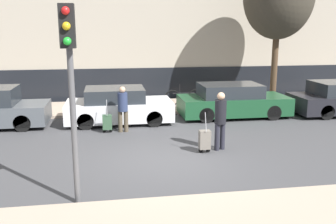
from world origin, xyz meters
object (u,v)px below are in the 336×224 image
pedestrian_right (220,117)px  parked_bicycle (184,97)px  trolley_left (107,122)px  pedestrian_left (123,107)px  traffic_light (70,67)px  parked_car_2 (232,101)px  trolley_right (205,140)px  parked_car_1 (118,106)px

pedestrian_right → parked_bicycle: 6.11m
trolley_left → pedestrian_left: bearing=2.0°
pedestrian_left → traffic_light: 5.92m
trolley_left → parked_car_2: bearing=18.1°
parked_car_2 → traffic_light: traffic_light is taller
parked_car_2 → trolley_right: size_ratio=3.65×
trolley_left → traffic_light: traffic_light is taller
trolley_right → parked_car_2: bearing=62.0°
parked_car_2 → trolley_left: size_ratio=3.78×
trolley_left → traffic_light: size_ratio=0.29×
parked_car_1 → trolley_left: (-0.43, -1.39, -0.27)m
pedestrian_right → traffic_light: size_ratio=0.44×
trolley_right → parked_bicycle: trolley_right is taller
pedestrian_right → trolley_right: bearing=-179.9°
pedestrian_left → parked_bicycle: pedestrian_left is taller
parked_car_1 → parked_bicycle: (3.01, 2.27, -0.15)m
pedestrian_left → trolley_right: (2.24, -2.65, -0.51)m
parked_car_1 → trolley_right: size_ratio=3.31×
pedestrian_left → parked_car_1: bearing=93.1°
parked_car_1 → pedestrian_left: bearing=-84.9°
traffic_light → parked_bicycle: traffic_light is taller
pedestrian_left → traffic_light: (-1.17, -5.47, 1.93)m
pedestrian_left → trolley_left: bearing=-179.9°
parked_car_2 → traffic_light: 9.36m
traffic_light → parked_bicycle: bearing=66.0°
trolley_left → trolley_right: trolley_right is taller
parked_car_1 → trolley_left: 1.48m
parked_car_1 → parked_car_2: (4.64, 0.27, 0.00)m
pedestrian_right → traffic_light: traffic_light is taller
trolley_left → pedestrian_right: pedestrian_right is taller
parked_car_2 → pedestrian_left: bearing=-160.1°
pedestrian_right → trolley_right: 0.81m
pedestrian_left → trolley_left: pedestrian_left is taller
parked_car_1 → trolley_left: bearing=-107.2°
parked_bicycle → trolley_right: bearing=-95.9°
parked_bicycle → trolley_left: bearing=-133.3°
parked_car_2 → trolley_right: 4.86m
parked_car_2 → parked_bicycle: bearing=129.1°
pedestrian_left → trolley_right: pedestrian_left is taller
pedestrian_left → pedestrian_right: bearing=-43.7°
parked_car_1 → pedestrian_right: 4.80m
pedestrian_left → parked_bicycle: size_ratio=0.90×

